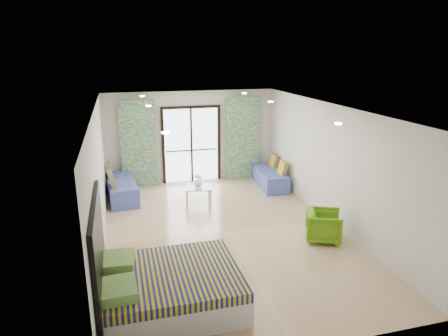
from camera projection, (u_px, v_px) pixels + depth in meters
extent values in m
cube|color=black|center=(191.00, 107.00, 11.54)|extent=(1.76, 0.08, 0.08)
cube|color=black|center=(163.00, 147.00, 11.65)|extent=(0.08, 0.08, 2.20)
cube|color=black|center=(219.00, 144.00, 12.07)|extent=(0.08, 0.08, 2.20)
cube|color=black|center=(192.00, 145.00, 11.86)|extent=(0.05, 0.06, 2.20)
cube|color=#595451|center=(192.00, 150.00, 11.92)|extent=(1.52, 0.03, 0.04)
cube|color=white|center=(138.00, 145.00, 11.30)|extent=(1.00, 0.10, 2.50)
cube|color=white|center=(243.00, 139.00, 12.07)|extent=(1.00, 0.10, 2.50)
cylinder|color=#FFE0B2|center=(166.00, 132.00, 5.78)|extent=(0.12, 0.12, 0.02)
cylinder|color=#FFE0B2|center=(338.00, 124.00, 6.47)|extent=(0.12, 0.12, 0.02)
cylinder|color=#FFE0B2|center=(149.00, 106.00, 8.56)|extent=(0.12, 0.12, 0.02)
cylinder|color=#FFE0B2|center=(271.00, 102.00, 9.25)|extent=(0.12, 0.12, 0.02)
cylinder|color=#FFE0B2|center=(142.00, 96.00, 10.41)|extent=(0.12, 0.12, 0.02)
cylinder|color=#FFE0B2|center=(244.00, 93.00, 11.10)|extent=(0.12, 0.12, 0.02)
cube|color=black|center=(98.00, 252.00, 5.68)|extent=(0.06, 2.10, 1.50)
cube|color=silver|center=(100.00, 218.00, 6.83)|extent=(0.02, 0.10, 0.10)
cube|color=silver|center=(171.00, 293.00, 6.17)|extent=(2.11, 1.69, 0.42)
cube|color=navy|center=(171.00, 276.00, 6.08)|extent=(2.09, 1.72, 0.16)
cube|color=#1B6B7D|center=(119.00, 290.00, 5.48)|extent=(0.50, 0.60, 0.15)
cube|color=#1B6B7D|center=(118.00, 261.00, 6.22)|extent=(0.51, 0.61, 0.15)
cube|color=#4655A7|center=(122.00, 191.00, 10.65)|extent=(0.86, 1.87, 0.40)
cube|color=#4655A7|center=(121.00, 182.00, 10.58)|extent=(0.84, 1.84, 0.10)
cube|color=navy|center=(112.00, 180.00, 10.05)|extent=(0.24, 0.47, 0.42)
cube|color=navy|center=(109.00, 170.00, 10.81)|extent=(0.24, 0.47, 0.42)
cube|color=#4655A7|center=(270.00, 180.00, 11.64)|extent=(0.79, 1.75, 0.38)
cube|color=#4655A7|center=(270.00, 172.00, 11.57)|extent=(0.78, 1.72, 0.09)
cube|color=navy|center=(283.00, 168.00, 11.18)|extent=(0.22, 0.44, 0.39)
cube|color=navy|center=(274.00, 161.00, 11.93)|extent=(0.22, 0.44, 0.39)
cylinder|color=silver|center=(187.00, 199.00, 10.04)|extent=(0.06, 0.06, 0.44)
cylinder|color=silver|center=(210.00, 198.00, 10.09)|extent=(0.06, 0.06, 0.44)
cylinder|color=silver|center=(187.00, 191.00, 10.60)|extent=(0.06, 0.06, 0.44)
cylinder|color=silver|center=(209.00, 191.00, 10.66)|extent=(0.06, 0.06, 0.44)
cube|color=#8CA59E|center=(198.00, 187.00, 10.29)|extent=(0.78, 0.78, 0.02)
sphere|color=white|center=(200.00, 178.00, 10.22)|extent=(0.08, 0.08, 0.08)
sphere|color=white|center=(198.00, 176.00, 10.27)|extent=(0.08, 0.08, 0.08)
sphere|color=white|center=(196.00, 176.00, 10.20)|extent=(0.08, 0.08, 0.08)
sphere|color=white|center=(198.00, 176.00, 10.15)|extent=(0.08, 0.08, 0.08)
imported|color=white|center=(198.00, 183.00, 10.25)|extent=(0.23, 0.23, 0.20)
imported|color=#599B14|center=(324.00, 224.00, 8.27)|extent=(0.86, 0.88, 0.70)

